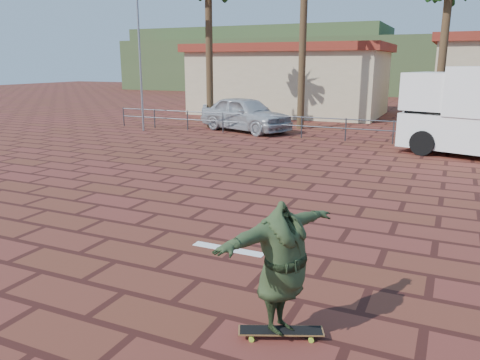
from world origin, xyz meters
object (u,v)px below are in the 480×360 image
Objects in this scene: skateboarder at (282,268)px; longboard at (281,331)px; car_silver at (245,114)px; car_white at (445,120)px.

longboard is at bearing 47.05° from skateboarder.
skateboarder is 0.41× the size of car_silver.
car_white is at bearing -50.19° from car_silver.
car_white is at bearing 62.61° from longboard.
car_white is (9.14, 3.14, -0.20)m from car_silver.
car_silver is (-7.79, 16.49, 0.78)m from longboard.
skateboarder is 0.51× the size of car_white.
longboard is at bearing 170.40° from car_white.
longboard is 18.25m from car_silver.
car_silver is 1.25× the size of car_white.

